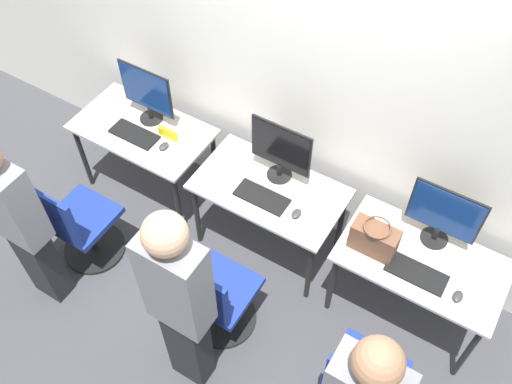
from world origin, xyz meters
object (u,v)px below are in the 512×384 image
mouse_left (164,146)px  monitor_right (444,215)px  person_left (19,222)px  mouse_center (296,214)px  person_center (180,302)px  keyboard_right (416,273)px  keyboard_center (262,197)px  handbag (374,239)px  monitor_center (281,150)px  mouse_right (458,296)px  office_chair_center (217,300)px  monitor_left (147,93)px  office_chair_left (80,227)px  keyboard_left (134,134)px

mouse_left → monitor_right: bearing=7.6°
person_left → mouse_center: size_ratio=17.54×
person_center → keyboard_right: 1.50m
keyboard_center → handbag: 0.83m
monitor_center → mouse_right: size_ratio=5.39×
keyboard_center → office_chair_center: (0.06, -0.68, -0.34)m
mouse_left → mouse_right: 2.29m
office_chair_center → mouse_center: bearing=72.1°
keyboard_right → mouse_center: bearing=179.3°
office_chair_center → mouse_right: bearing=25.2°
office_chair_center → monitor_right: size_ratio=1.85×
mouse_center → person_center: person_center is taller
monitor_left → person_left: size_ratio=0.31×
person_left → office_chair_left: bearing=85.8°
person_left → mouse_right: bearing=21.8°
keyboard_center → handbag: bearing=0.9°
office_chair_left → mouse_right: size_ratio=9.98×
monitor_center → mouse_center: bearing=-42.2°
keyboard_right → mouse_left: bearing=178.7°
office_chair_center → handbag: bearing=42.2°
mouse_left → person_left: (-0.30, -1.11, 0.14)m
person_left → monitor_right: size_ratio=3.25×
office_chair_left → mouse_center: 1.62m
mouse_right → mouse_left: bearing=178.2°
person_center → mouse_right: (1.33, 1.01, -0.25)m
keyboard_right → mouse_right: bearing=-5.5°
mouse_right → monitor_right: bearing=129.0°
mouse_center → monitor_right: bearing=19.3°
keyboard_center → mouse_center: mouse_center is taller
handbag → person_center: bearing=-124.6°
office_chair_center → monitor_right: (1.09, 0.98, 0.60)m
keyboard_center → mouse_center: (0.28, -0.00, 0.01)m
keyboard_center → person_center: person_center is taller
monitor_left → mouse_left: 0.42m
monitor_left → mouse_left: monitor_left is taller
person_left → mouse_center: bearing=36.6°
keyboard_center → mouse_left: bearing=178.1°
office_chair_left → mouse_center: size_ratio=9.98×
monitor_right → keyboard_right: bearing=-90.0°
mouse_left → monitor_right: 2.05m
keyboard_center → office_chair_center: size_ratio=0.43×
keyboard_center → keyboard_right: 1.14m
monitor_left → monitor_center: 1.14m
keyboard_center → keyboard_left: bearing=179.2°
monitor_left → monitor_right: (2.29, 0.07, 0.00)m
monitor_right → monitor_center: bearing=-177.4°
person_center → handbag: size_ratio=5.84×
monitor_center → office_chair_center: size_ratio=0.54×
person_left → person_center: 1.27m
office_chair_center → monitor_right: monitor_right is taller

